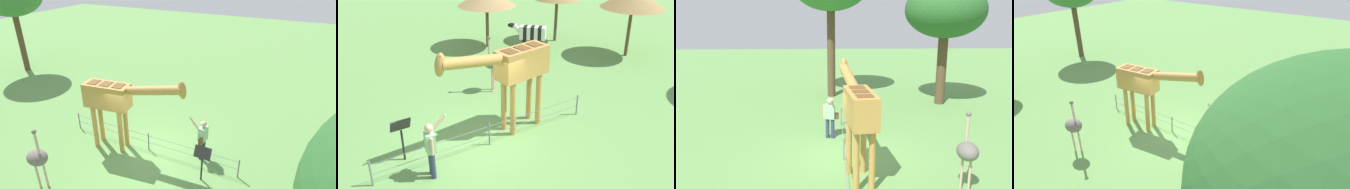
% 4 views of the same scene
% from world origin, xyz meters
% --- Properties ---
extents(ground_plane, '(60.00, 60.00, 0.00)m').
position_xyz_m(ground_plane, '(0.00, 0.00, 0.00)').
color(ground_plane, '#60934C').
extents(giraffe, '(3.92, 0.99, 3.21)m').
position_xyz_m(giraffe, '(-1.11, -0.19, 2.13)').
color(giraffe, '#BC8942').
rests_on(giraffe, ground_plane).
extents(visitor, '(0.69, 0.59, 1.70)m').
position_xyz_m(visitor, '(2.02, 0.63, 0.90)').
color(visitor, navy).
rests_on(visitor, ground_plane).
extents(zebra, '(1.48, 1.50, 1.66)m').
position_xyz_m(zebra, '(-5.50, -5.22, 1.16)').
color(zebra, black).
rests_on(zebra, ground_plane).
extents(ostrich, '(0.70, 0.56, 2.25)m').
position_xyz_m(ostrich, '(-2.08, -3.06, 1.18)').
color(ostrich, '#CC9E93').
rests_on(ostrich, ground_plane).
extents(info_sign, '(0.56, 0.21, 1.32)m').
position_xyz_m(info_sign, '(2.42, -0.48, 0.95)').
color(info_sign, black).
rests_on(info_sign, ground_plane).
extents(wire_fence, '(7.05, 0.05, 0.75)m').
position_xyz_m(wire_fence, '(0.00, 0.18, 0.40)').
color(wire_fence, slate).
rests_on(wire_fence, ground_plane).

